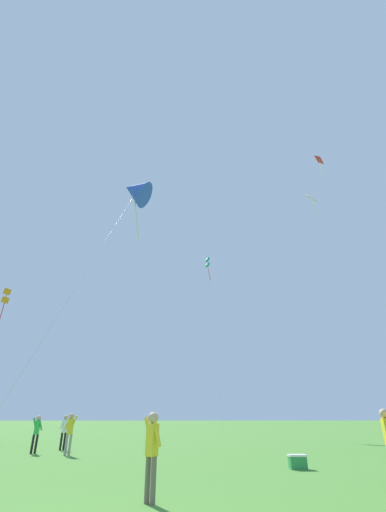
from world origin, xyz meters
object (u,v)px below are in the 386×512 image
(person_child_small, at_px, (37,430))
(kite_blue_delta, at_px, (136,191))
(kite_orange_box, at_px, (6,297))
(kite_yellow_diamond, at_px, (316,211))
(kite_red_high, at_px, (325,174))
(person_foreground_watcher, at_px, (70,430))
(person_with_spool, at_px, (152,447))
(person_near_tree, at_px, (65,429))
(kite_teal_box, at_px, (208,264))
(picnic_cooler, at_px, (298,462))

(person_child_small, bearing_deg, kite_blue_delta, -43.21)
(person_child_small, bearing_deg, kite_orange_box, 123.62)
(person_child_small, bearing_deg, kite_yellow_diamond, 20.50)
(kite_red_high, bearing_deg, kite_orange_box, 160.79)
(person_foreground_watcher, xyz_separation_m, person_with_spool, (4.68, -9.87, -0.04))
(person_child_small, height_order, person_near_tree, person_near_tree)
(person_child_small, bearing_deg, person_foreground_watcher, -26.48)
(kite_blue_delta, height_order, kite_orange_box, kite_orange_box)
(person_with_spool, bearing_deg, kite_teal_box, 83.77)
(kite_orange_box, bearing_deg, person_with_spool, -57.07)
(kite_teal_box, distance_m, kite_orange_box, 26.26)
(kite_teal_box, height_order, kite_orange_box, kite_teal_box)
(kite_blue_delta, distance_m, person_foreground_watcher, 12.00)
(kite_orange_box, bearing_deg, person_child_small, -56.38)
(person_with_spool, bearing_deg, kite_yellow_diamond, 55.27)
(kite_blue_delta, height_order, person_child_small, kite_blue_delta)
(kite_yellow_diamond, relative_size, kite_orange_box, 1.23)
(person_foreground_watcher, bearing_deg, person_near_tree, 111.81)
(kite_blue_delta, distance_m, picnic_cooler, 13.74)
(person_near_tree, bearing_deg, person_child_small, -112.59)
(kite_yellow_diamond, xyz_separation_m, kite_red_high, (3.19, 3.31, 6.79))
(kite_orange_box, xyz_separation_m, person_with_spool, (22.33, -34.48, -14.52))
(kite_teal_box, bearing_deg, kite_red_high, -43.08)
(kite_teal_box, distance_m, person_near_tree, 28.75)
(person_child_small, bearing_deg, kite_red_high, 25.13)
(kite_blue_delta, xyz_separation_m, kite_teal_box, (5.51, 26.09, 7.35))
(kite_yellow_diamond, height_order, kite_teal_box, kite_yellow_diamond)
(kite_orange_box, height_order, person_near_tree, kite_orange_box)
(kite_teal_box, bearing_deg, person_child_small, -115.04)
(kite_orange_box, bearing_deg, person_foreground_watcher, -54.36)
(kite_blue_delta, relative_size, kite_yellow_diamond, 0.64)
(person_with_spool, relative_size, picnic_cooler, 2.84)
(person_child_small, relative_size, person_with_spool, 0.98)
(kite_red_high, bearing_deg, person_child_small, -154.87)
(person_foreground_watcher, bearing_deg, person_with_spool, -64.62)
(person_foreground_watcher, distance_m, person_with_spool, 10.92)
(kite_red_high, xyz_separation_m, kite_orange_box, (-37.96, 13.22, -9.77))
(person_foreground_watcher, xyz_separation_m, person_near_tree, (-1.13, 2.83, -0.04))
(person_foreground_watcher, bearing_deg, kite_blue_delta, -51.32)
(kite_teal_box, height_order, person_foreground_watcher, kite_teal_box)
(kite_yellow_diamond, height_order, picnic_cooler, kite_yellow_diamond)
(kite_yellow_diamond, bearing_deg, person_foreground_watcher, -154.76)
(person_foreground_watcher, bearing_deg, picnic_cooler, -27.33)
(person_child_small, bearing_deg, kite_teal_box, 64.96)
(kite_red_high, bearing_deg, picnic_cooler, -124.39)
(picnic_cooler, bearing_deg, kite_teal_box, 92.12)
(kite_blue_delta, height_order, kite_teal_box, kite_teal_box)
(kite_teal_box, bearing_deg, picnic_cooler, -87.88)
(kite_red_high, height_order, kite_teal_box, kite_red_high)
(kite_yellow_diamond, distance_m, kite_teal_box, 17.13)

